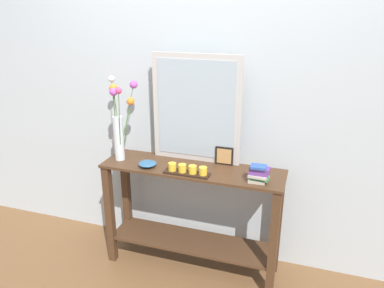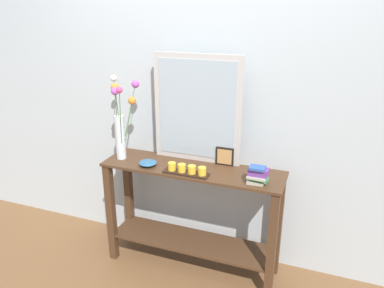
{
  "view_description": "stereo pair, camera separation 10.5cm",
  "coord_description": "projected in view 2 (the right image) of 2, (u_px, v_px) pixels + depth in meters",
  "views": [
    {
      "loc": [
        0.77,
        -2.32,
        1.93
      ],
      "look_at": [
        0.0,
        0.0,
        1.01
      ],
      "focal_mm": 35.05,
      "sensor_mm": 36.0,
      "label": 1
    },
    {
      "loc": [
        0.86,
        -2.28,
        1.93
      ],
      "look_at": [
        0.0,
        0.0,
        1.01
      ],
      "focal_mm": 35.05,
      "sensor_mm": 36.0,
      "label": 2
    }
  ],
  "objects": [
    {
      "name": "ground_plane",
      "position": [
        192.0,
        265.0,
        2.96
      ],
      "size": [
        7.0,
        6.0,
        0.02
      ],
      "primitive_type": "cube",
      "color": "brown"
    },
    {
      "name": "wall_back",
      "position": [
        206.0,
        88.0,
        2.75
      ],
      "size": [
        6.4,
        0.08,
        2.7
      ],
      "primitive_type": "cube",
      "color": "#B2BCC1",
      "rests_on": "ground"
    },
    {
      "name": "console_table",
      "position": [
        192.0,
        208.0,
        2.79
      ],
      "size": [
        1.31,
        0.35,
        0.83
      ],
      "color": "#472D1C",
      "rests_on": "ground"
    },
    {
      "name": "mirror_leaning",
      "position": [
        197.0,
        109.0,
        2.67
      ],
      "size": [
        0.65,
        0.03,
        0.78
      ],
      "color": "#B7B2AD",
      "rests_on": "console_table"
    },
    {
      "name": "tall_vase_left",
      "position": [
        121.0,
        121.0,
        2.73
      ],
      "size": [
        0.22,
        0.27,
        0.61
      ],
      "color": "silver",
      "rests_on": "console_table"
    },
    {
      "name": "candle_tray",
      "position": [
        187.0,
        170.0,
        2.56
      ],
      "size": [
        0.32,
        0.09,
        0.07
      ],
      "color": "black",
      "rests_on": "console_table"
    },
    {
      "name": "picture_frame_small",
      "position": [
        225.0,
        156.0,
        2.69
      ],
      "size": [
        0.13,
        0.01,
        0.13
      ],
      "color": "black",
      "rests_on": "console_table"
    },
    {
      "name": "decorative_bowl",
      "position": [
        148.0,
        163.0,
        2.69
      ],
      "size": [
        0.13,
        0.13,
        0.04
      ],
      "color": "#2D5B84",
      "rests_on": "console_table"
    },
    {
      "name": "book_stack",
      "position": [
        258.0,
        175.0,
        2.41
      ],
      "size": [
        0.14,
        0.1,
        0.12
      ],
      "color": "#B2A893",
      "rests_on": "console_table"
    }
  ]
}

